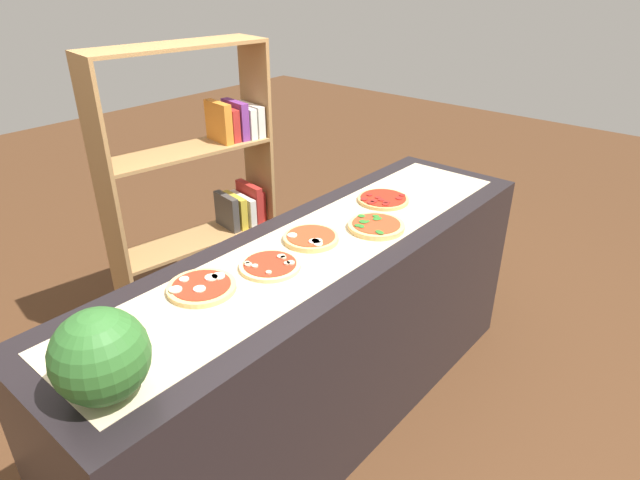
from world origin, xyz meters
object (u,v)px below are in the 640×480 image
object	(u,v)px
pizza_mozzarella_0	(202,287)
pizza_pepperoni_4	(383,199)
bookshelf	(212,196)
pizza_mushroom_1	(270,265)
pizza_spinach_3	(376,226)
watermelon	(100,356)
pizza_mozzarella_2	(311,238)

from	to	relation	value
pizza_mozzarella_0	pizza_pepperoni_4	size ratio (longest dim) A/B	0.99
pizza_mozzarella_0	bookshelf	world-z (taller)	bookshelf
pizza_mushroom_1	pizza_spinach_3	size ratio (longest dim) A/B	0.95
pizza_pepperoni_4	pizza_mushroom_1	bearing A→B (deg)	-177.53
watermelon	bookshelf	xyz separation A→B (m)	(1.28, 1.15, -0.29)
watermelon	bookshelf	distance (m)	1.74
pizza_mozzarella_0	pizza_mushroom_1	distance (m)	0.27
watermelon	pizza_pepperoni_4	bearing A→B (deg)	6.62
pizza_mushroom_1	pizza_mozzarella_2	world-z (taller)	pizza_mozzarella_2
pizza_mushroom_1	bookshelf	distance (m)	1.16
pizza_spinach_3	pizza_pepperoni_4	distance (m)	0.30
pizza_mozzarella_2	pizza_spinach_3	distance (m)	0.29
pizza_mozzarella_0	watermelon	xyz separation A→B (m)	(-0.48, -0.21, 0.11)
pizza_pepperoni_4	pizza_mozzarella_0	bearing A→B (deg)	177.93
pizza_mushroom_1	watermelon	bearing A→B (deg)	-169.06
pizza_spinach_3	bookshelf	world-z (taller)	bookshelf
watermelon	bookshelf	world-z (taller)	bookshelf
pizza_spinach_3	pizza_pepperoni_4	bearing A→B (deg)	28.71
watermelon	pizza_mushroom_1	bearing A→B (deg)	10.94
pizza_pepperoni_4	pizza_mozzarella_2	bearing A→B (deg)	-179.26
pizza_mozzarella_2	pizza_spinach_3	bearing A→B (deg)	-27.45
pizza_mozzarella_0	pizza_pepperoni_4	world-z (taller)	pizza_mozzarella_0
bookshelf	pizza_mushroom_1	bearing A→B (deg)	-118.02
bookshelf	watermelon	bearing A→B (deg)	-137.92
pizza_mozzarella_0	bookshelf	bearing A→B (deg)	49.62
pizza_mozzarella_0	watermelon	world-z (taller)	watermelon
pizza_spinach_3	watermelon	distance (m)	1.27
pizza_mozzarella_0	pizza_pepperoni_4	xyz separation A→B (m)	(1.04, -0.04, -0.00)
pizza_mozzarella_0	bookshelf	distance (m)	1.24
pizza_pepperoni_4	watermelon	bearing A→B (deg)	-173.38
pizza_pepperoni_4	bookshelf	bearing A→B (deg)	104.01
pizza_mushroom_1	pizza_pepperoni_4	bearing A→B (deg)	2.47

